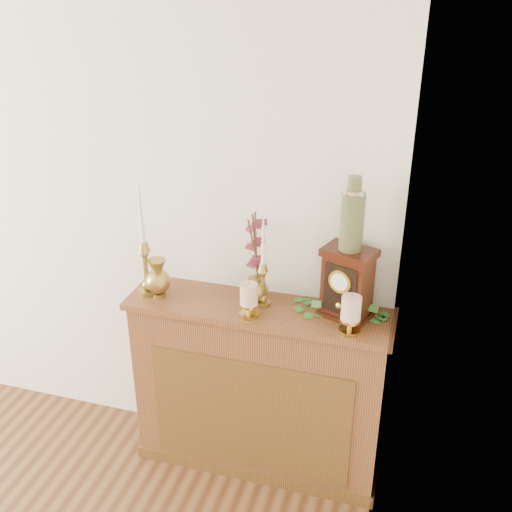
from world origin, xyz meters
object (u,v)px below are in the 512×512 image
(bud_vase, at_px, (158,279))
(ginger_jar, at_px, (256,258))
(candlestick_center, at_px, (263,278))
(candlestick_left, at_px, (145,260))
(mantel_clock, at_px, (347,284))
(ceramic_vase, at_px, (352,218))

(bud_vase, height_order, ginger_jar, ginger_jar)
(candlestick_center, bearing_deg, bud_vase, -172.78)
(candlestick_left, bearing_deg, ginger_jar, 11.81)
(candlestick_center, bearing_deg, candlestick_left, -174.99)
(bud_vase, distance_m, ginger_jar, 0.47)
(candlestick_left, xyz_separation_m, candlestick_center, (0.56, 0.05, -0.04))
(candlestick_left, distance_m, candlestick_center, 0.56)
(mantel_clock, distance_m, ceramic_vase, 0.31)
(candlestick_left, xyz_separation_m, bud_vase, (0.07, -0.01, -0.08))
(candlestick_left, xyz_separation_m, ginger_jar, (0.51, 0.11, 0.03))
(ginger_jar, bearing_deg, candlestick_left, -168.19)
(candlestick_center, relative_size, mantel_clock, 1.32)
(candlestick_left, bearing_deg, mantel_clock, 3.87)
(candlestick_left, height_order, ceramic_vase, ceramic_vase)
(ginger_jar, xyz_separation_m, mantel_clock, (0.43, -0.04, -0.05))
(candlestick_center, relative_size, ceramic_vase, 1.34)
(candlestick_left, distance_m, bud_vase, 0.11)
(bud_vase, bearing_deg, mantel_clock, 5.04)
(mantel_clock, xyz_separation_m, ceramic_vase, (0.00, 0.00, 0.31))
(bud_vase, bearing_deg, candlestick_left, 168.34)
(candlestick_left, xyz_separation_m, mantel_clock, (0.93, 0.06, -0.02))
(candlestick_left, height_order, candlestick_center, candlestick_left)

